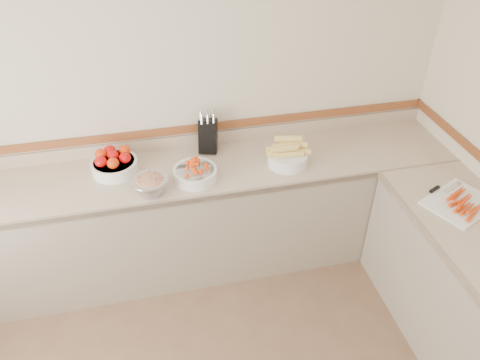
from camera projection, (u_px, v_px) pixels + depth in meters
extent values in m
plane|color=beige|center=(172.00, 99.00, 3.32)|extent=(4.00, 0.00, 4.00)
cube|color=#C5AB8F|center=(182.00, 173.00, 3.31)|extent=(4.00, 0.65, 0.04)
cube|color=#A09380|center=(186.00, 221.00, 3.58)|extent=(4.00, 0.63, 0.86)
cube|color=gray|center=(188.00, 201.00, 3.07)|extent=(4.00, 0.02, 0.04)
cube|color=#C5AB8F|center=(176.00, 142.00, 3.52)|extent=(4.00, 0.02, 0.10)
cube|color=brown|center=(175.00, 131.00, 3.45)|extent=(4.00, 0.02, 0.06)
cube|color=black|center=(473.00, 305.00, 2.49)|extent=(0.02, 0.58, 0.06)
cylinder|color=silver|center=(469.00, 314.00, 2.54)|extent=(0.02, 0.50, 0.02)
cube|color=black|center=(208.00, 136.00, 3.44)|extent=(0.17, 0.19, 0.27)
cylinder|color=silver|center=(202.00, 120.00, 3.32)|extent=(0.03, 0.04, 0.07)
cylinder|color=silver|center=(208.00, 119.00, 3.33)|extent=(0.03, 0.04, 0.07)
cylinder|color=silver|center=(214.00, 118.00, 3.33)|extent=(0.03, 0.04, 0.07)
cylinder|color=silver|center=(201.00, 118.00, 3.34)|extent=(0.03, 0.04, 0.07)
cylinder|color=silver|center=(207.00, 117.00, 3.35)|extent=(0.03, 0.04, 0.07)
cylinder|color=silver|center=(213.00, 117.00, 3.36)|extent=(0.03, 0.04, 0.07)
cylinder|color=silver|center=(201.00, 116.00, 3.36)|extent=(0.03, 0.04, 0.07)
cylinder|color=silver|center=(207.00, 116.00, 3.37)|extent=(0.03, 0.04, 0.07)
cylinder|color=silver|center=(212.00, 115.00, 3.38)|extent=(0.03, 0.04, 0.07)
cylinder|color=white|center=(115.00, 166.00, 3.27)|extent=(0.32, 0.32, 0.09)
torus|color=white|center=(114.00, 162.00, 3.25)|extent=(0.32, 0.32, 0.01)
cylinder|color=white|center=(114.00, 162.00, 3.25)|extent=(0.28, 0.28, 0.01)
ellipsoid|color=red|center=(101.00, 162.00, 3.18)|extent=(0.08, 0.08, 0.07)
ellipsoid|color=#EF3408|center=(113.00, 163.00, 3.16)|extent=(0.08, 0.08, 0.07)
ellipsoid|color=red|center=(125.00, 158.00, 3.22)|extent=(0.08, 0.08, 0.07)
ellipsoid|color=#EF3408|center=(101.00, 154.00, 3.25)|extent=(0.08, 0.08, 0.07)
ellipsoid|color=red|center=(113.00, 155.00, 3.24)|extent=(0.08, 0.08, 0.07)
ellipsoid|color=#EF3408|center=(125.00, 150.00, 3.29)|extent=(0.08, 0.08, 0.07)
ellipsoid|color=red|center=(110.00, 151.00, 3.29)|extent=(0.08, 0.08, 0.07)
cylinder|color=white|center=(195.00, 174.00, 3.21)|extent=(0.30, 0.30, 0.08)
torus|color=white|center=(195.00, 170.00, 3.19)|extent=(0.31, 0.31, 0.01)
cylinder|color=white|center=(195.00, 170.00, 3.19)|extent=(0.26, 0.26, 0.01)
sphere|color=#F84508|center=(201.00, 172.00, 3.11)|extent=(0.03, 0.03, 0.03)
sphere|color=#F84508|center=(207.00, 169.00, 3.14)|extent=(0.03, 0.03, 0.03)
sphere|color=#F84508|center=(192.00, 164.00, 3.13)|extent=(0.03, 0.03, 0.03)
sphere|color=#F84508|center=(193.00, 162.00, 3.14)|extent=(0.03, 0.03, 0.03)
sphere|color=#F84508|center=(192.00, 162.00, 3.17)|extent=(0.03, 0.03, 0.03)
sphere|color=#F84508|center=(194.00, 163.00, 3.15)|extent=(0.03, 0.03, 0.03)
sphere|color=#F84508|center=(203.00, 164.00, 3.16)|extent=(0.03, 0.03, 0.03)
sphere|color=#F84508|center=(189.00, 164.00, 3.16)|extent=(0.03, 0.03, 0.03)
sphere|color=#F84508|center=(188.00, 163.00, 3.15)|extent=(0.03, 0.03, 0.03)
sphere|color=#F84508|center=(184.00, 166.00, 3.15)|extent=(0.03, 0.03, 0.03)
sphere|color=#F84508|center=(184.00, 172.00, 3.11)|extent=(0.03, 0.03, 0.03)
sphere|color=#F84508|center=(191.00, 165.00, 3.14)|extent=(0.03, 0.03, 0.03)
sphere|color=#F84508|center=(195.00, 162.00, 3.15)|extent=(0.03, 0.03, 0.03)
sphere|color=#F84508|center=(191.00, 162.00, 3.16)|extent=(0.03, 0.03, 0.03)
sphere|color=#F84508|center=(204.00, 163.00, 3.18)|extent=(0.03, 0.03, 0.03)
sphere|color=#F84508|center=(201.00, 159.00, 3.22)|extent=(0.03, 0.03, 0.03)
sphere|color=#F84508|center=(196.00, 173.00, 3.10)|extent=(0.03, 0.03, 0.03)
sphere|color=#F84508|center=(188.00, 163.00, 3.18)|extent=(0.03, 0.03, 0.03)
sphere|color=#F84508|center=(201.00, 163.00, 3.15)|extent=(0.03, 0.03, 0.03)
sphere|color=#F84508|center=(194.00, 162.00, 3.15)|extent=(0.03, 0.03, 0.03)
sphere|color=#F84508|center=(192.00, 162.00, 3.14)|extent=(0.03, 0.03, 0.03)
sphere|color=#F84508|center=(201.00, 160.00, 3.21)|extent=(0.03, 0.03, 0.03)
sphere|color=#F84508|center=(184.00, 161.00, 3.22)|extent=(0.03, 0.03, 0.03)
sphere|color=#F84508|center=(201.00, 161.00, 3.17)|extent=(0.03, 0.03, 0.03)
sphere|color=#F84508|center=(196.00, 159.00, 3.20)|extent=(0.03, 0.03, 0.03)
sphere|color=#F84508|center=(185.00, 166.00, 3.15)|extent=(0.03, 0.03, 0.03)
sphere|color=#F84508|center=(194.00, 162.00, 3.14)|extent=(0.03, 0.03, 0.03)
sphere|color=#F84508|center=(195.00, 163.00, 3.15)|extent=(0.03, 0.03, 0.03)
sphere|color=#F84508|center=(198.00, 161.00, 3.18)|extent=(0.03, 0.03, 0.03)
sphere|color=#F84508|center=(184.00, 165.00, 3.17)|extent=(0.03, 0.03, 0.03)
cylinder|color=white|center=(288.00, 158.00, 3.35)|extent=(0.29, 0.29, 0.09)
torus|color=white|center=(288.00, 154.00, 3.33)|extent=(0.29, 0.29, 0.01)
cylinder|color=#FBD468|center=(280.00, 154.00, 3.29)|extent=(0.20, 0.08, 0.04)
cylinder|color=#FBD468|center=(290.00, 154.00, 3.28)|extent=(0.20, 0.06, 0.04)
cylinder|color=#FBD468|center=(297.00, 151.00, 3.31)|extent=(0.20, 0.11, 0.04)
cylinder|color=#FBD468|center=(279.00, 149.00, 3.33)|extent=(0.20, 0.07, 0.04)
cylinder|color=#FBD468|center=(291.00, 147.00, 3.36)|extent=(0.19, 0.12, 0.04)
cylinder|color=#FBD468|center=(286.00, 146.00, 3.28)|extent=(0.20, 0.06, 0.04)
cylinder|color=#FBD468|center=(294.00, 144.00, 3.30)|extent=(0.20, 0.10, 0.04)
cylinder|color=#FBD468|center=(288.00, 139.00, 3.29)|extent=(0.20, 0.08, 0.04)
cylinder|color=#FBD468|center=(284.00, 149.00, 3.26)|extent=(0.19, 0.05, 0.04)
cylinder|color=#B2B2BA|center=(150.00, 186.00, 3.07)|extent=(0.24, 0.24, 0.11)
torus|color=#B2B2BA|center=(150.00, 180.00, 3.04)|extent=(0.25, 0.25, 0.01)
ellipsoid|color=#CC174D|center=(150.00, 181.00, 3.04)|extent=(0.20, 0.20, 0.06)
cube|color=#CC174D|center=(161.00, 177.00, 3.04)|extent=(0.02, 0.02, 0.02)
cube|color=#ABD266|center=(149.00, 177.00, 3.03)|extent=(0.02, 0.02, 0.02)
cube|color=#CC174D|center=(149.00, 171.00, 3.09)|extent=(0.02, 0.02, 0.02)
cube|color=#ABD266|center=(149.00, 180.00, 3.03)|extent=(0.02, 0.02, 0.02)
cube|color=#CC174D|center=(152.00, 179.00, 3.01)|extent=(0.02, 0.02, 0.02)
cube|color=#ABD266|center=(138.00, 178.00, 3.02)|extent=(0.02, 0.02, 0.02)
cube|color=#CC174D|center=(139.00, 183.00, 2.99)|extent=(0.02, 0.02, 0.02)
cube|color=#ABD266|center=(154.00, 180.00, 3.00)|extent=(0.02, 0.02, 0.02)
cube|color=#CC174D|center=(149.00, 177.00, 3.03)|extent=(0.02, 0.02, 0.02)
cube|color=#ABD266|center=(153.00, 172.00, 3.07)|extent=(0.02, 0.02, 0.02)
cube|color=#CC174D|center=(149.00, 177.00, 3.02)|extent=(0.02, 0.02, 0.02)
cube|color=#ABD266|center=(148.00, 177.00, 3.05)|extent=(0.02, 0.02, 0.02)
cube|color=#CC174D|center=(154.00, 178.00, 3.01)|extent=(0.02, 0.02, 0.02)
cube|color=#ABD266|center=(149.00, 178.00, 3.02)|extent=(0.02, 0.02, 0.02)
cube|color=white|center=(460.00, 203.00, 3.01)|extent=(0.52, 0.48, 0.01)
cone|color=#F44208|center=(473.00, 214.00, 2.89)|extent=(0.16, 0.09, 0.03)
cone|color=#F44208|center=(472.00, 209.00, 2.90)|extent=(0.16, 0.09, 0.03)
cone|color=#F44208|center=(468.00, 209.00, 2.93)|extent=(0.16, 0.09, 0.03)
cone|color=#F44208|center=(466.00, 206.00, 2.95)|extent=(0.16, 0.09, 0.03)
cone|color=#F44208|center=(465.00, 201.00, 2.96)|extent=(0.16, 0.09, 0.03)
cone|color=#F44208|center=(461.00, 201.00, 2.99)|extent=(0.16, 0.09, 0.03)
cone|color=#F44208|center=(459.00, 199.00, 3.01)|extent=(0.16, 0.09, 0.03)
cone|color=#F44208|center=(458.00, 194.00, 3.01)|extent=(0.16, 0.09, 0.03)
cone|color=#F44208|center=(454.00, 194.00, 3.05)|extent=(0.16, 0.09, 0.03)
cone|color=#F44208|center=(452.00, 192.00, 3.07)|extent=(0.16, 0.09, 0.03)
cube|color=silver|center=(452.00, 187.00, 3.12)|extent=(0.17, 0.10, 0.00)
cube|color=black|center=(435.00, 189.00, 3.10)|extent=(0.09, 0.06, 0.02)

